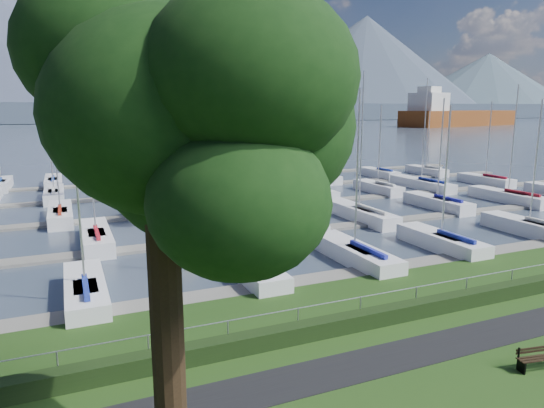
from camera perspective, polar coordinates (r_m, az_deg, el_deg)
path at (r=20.44m, az=17.53°, el=-16.01°), size 160.00×2.00×0.04m
water at (r=276.97m, az=-20.93°, el=8.59°), size 800.00×540.00×0.20m
hedge at (r=22.11m, az=13.11°, el=-12.63°), size 80.00×0.70×0.70m
fence at (r=22.08m, az=12.59°, el=-10.25°), size 80.00×0.04×0.04m
foothill at (r=346.76m, az=-21.56°, el=10.01°), size 900.00×80.00×12.00m
mountains at (r=423.27m, az=-21.32°, el=15.65°), size 1190.00×360.00×115.00m
docks at (r=45.25m, az=-7.01°, el=-0.80°), size 90.00×41.60×0.25m
bench_right at (r=20.53m, az=29.00°, el=-15.56°), size 1.85×0.72×0.85m
tree at (r=10.06m, az=-8.53°, el=9.12°), size 6.59×6.86×12.39m
crane at (r=43.44m, az=-11.41°, el=5.96°), size 7.14×13.10×22.35m
cargo_ship_mid at (r=231.27m, az=-11.62°, el=9.66°), size 112.24×33.26×21.50m
cargo_ship_east at (r=269.20m, az=20.72°, el=9.45°), size 78.02×33.83×21.50m
sailboat_fleet at (r=46.36m, az=-11.00°, el=6.36°), size 75.19×49.42×13.50m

